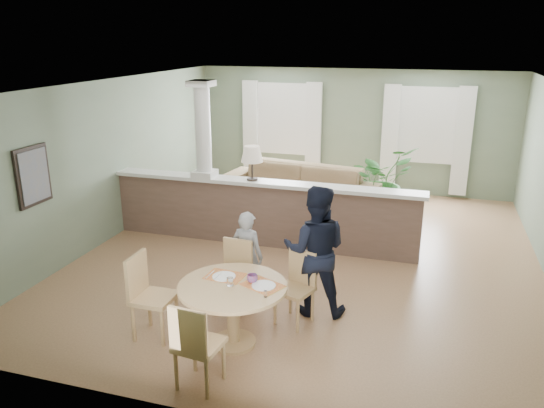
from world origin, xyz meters
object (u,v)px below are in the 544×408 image
(houseplant, at_px, (381,180))
(sofa, at_px, (296,190))
(chair_near, at_px, (195,343))
(chair_far_boy, at_px, (234,272))
(man_person, at_px, (315,251))
(dining_table, at_px, (233,297))
(chair_far_man, at_px, (297,283))
(chair_side, at_px, (148,292))
(child_person, at_px, (247,256))

(houseplant, bearing_deg, sofa, -165.37)
(chair_near, bearing_deg, sofa, -79.19)
(chair_far_boy, xyz_separation_m, man_person, (0.99, 0.23, 0.33))
(houseplant, height_order, chair_far_boy, houseplant)
(chair_far_boy, relative_size, chair_near, 0.97)
(dining_table, height_order, chair_far_man, chair_far_man)
(sofa, bearing_deg, chair_near, -76.21)
(houseplant, distance_m, chair_near, 6.22)
(chair_far_man, xyz_separation_m, chair_side, (-1.58, -0.83, 0.06))
(sofa, bearing_deg, houseplant, 23.93)
(dining_table, xyz_separation_m, chair_far_boy, (-0.28, 0.77, -0.08))
(chair_side, bearing_deg, dining_table, -84.19)
(sofa, xyz_separation_m, dining_table, (0.51, -4.81, 0.13))
(chair_far_boy, distance_m, chair_side, 1.15)
(houseplant, height_order, man_person, man_person)
(sofa, relative_size, chair_far_man, 3.48)
(chair_side, bearing_deg, man_person, -57.54)
(dining_table, relative_size, chair_side, 1.22)
(chair_near, height_order, chair_side, chair_side)
(child_person, bearing_deg, dining_table, 112.23)
(houseplant, bearing_deg, chair_far_boy, -107.21)
(chair_far_boy, distance_m, child_person, 0.33)
(dining_table, xyz_separation_m, child_person, (-0.21, 1.08, 0.03))
(houseplant, bearing_deg, chair_far_man, -96.85)
(houseplant, xyz_separation_m, man_person, (-0.39, -4.23, 0.16))
(chair_side, xyz_separation_m, man_person, (1.74, 1.11, 0.28))
(child_person, bearing_deg, sofa, -74.38)
(sofa, xyz_separation_m, chair_side, (-0.51, -4.92, 0.09))
(sofa, bearing_deg, child_person, -76.09)
(chair_far_boy, xyz_separation_m, child_person, (0.07, 0.31, 0.11))
(chair_far_boy, xyz_separation_m, chair_side, (-0.74, -0.88, 0.05))
(chair_far_boy, height_order, chair_near, chair_near)
(houseplant, xyz_separation_m, chair_far_boy, (-1.38, -4.46, -0.17))
(houseplant, height_order, child_person, houseplant)
(chair_far_man, xyz_separation_m, man_person, (0.15, 0.28, 0.34))
(child_person, bearing_deg, chair_far_man, 166.17)
(sofa, relative_size, chair_far_boy, 3.42)
(dining_table, distance_m, child_person, 1.10)
(houseplant, bearing_deg, chair_near, -100.82)
(chair_near, relative_size, man_person, 0.57)
(dining_table, relative_size, man_person, 0.73)
(man_person, bearing_deg, child_person, -12.75)
(houseplant, height_order, dining_table, houseplant)
(sofa, distance_m, dining_table, 4.84)
(chair_far_man, relative_size, child_person, 0.73)
(chair_near, distance_m, chair_side, 1.23)
(chair_far_man, bearing_deg, child_person, 174.18)
(dining_table, bearing_deg, chair_side, -174.06)
(chair_side, bearing_deg, sofa, -6.05)
(chair_far_boy, xyz_separation_m, chair_near, (0.21, -1.65, 0.01))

